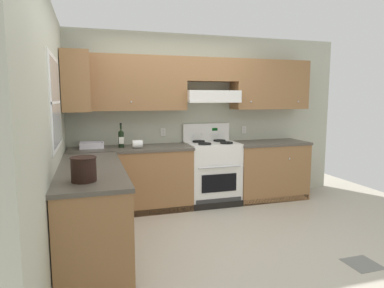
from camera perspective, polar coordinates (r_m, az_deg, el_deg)
name	(u,v)px	position (r m, az deg, el deg)	size (l,w,h in m)	color
ground_plane	(207,239)	(4.04, 2.57, -15.56)	(7.04, 7.04, 0.00)	#B2AA99
floor_accent_tile	(362,264)	(3.86, 26.66, -17.51)	(0.30, 0.30, 0.01)	slate
wall_back	(200,106)	(5.29, 1.28, 6.47)	(4.68, 0.57, 2.55)	#B7BAA3
wall_left	(53,123)	(3.74, -22.24, 3.30)	(0.47, 4.00, 2.55)	#B7BAA3
counter_back_run	(191,175)	(5.08, -0.09, -5.29)	(3.60, 0.65, 0.91)	olive
counter_left_run	(93,211)	(3.67, -16.32, -10.74)	(0.63, 1.91, 0.91)	olive
stove	(212,172)	(5.18, 3.38, -4.72)	(0.76, 0.62, 1.20)	white
wine_bottle	(121,138)	(4.82, -11.81, 1.00)	(0.08, 0.08, 0.34)	black
bowl	(92,146)	(4.88, -16.47, -0.33)	(0.32, 0.24, 0.08)	silver
bucket	(84,169)	(2.94, -17.72, -3.94)	(0.22, 0.22, 0.21)	black
paper_towel_roll	(137,144)	(4.72, -9.15, -0.02)	(0.14, 0.11, 0.11)	white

